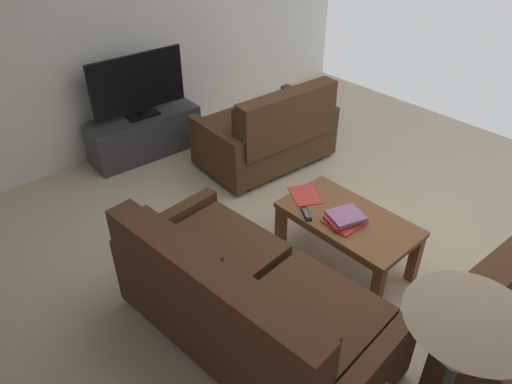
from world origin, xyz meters
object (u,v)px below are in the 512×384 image
(sofa_main, at_px, (246,304))
(floor_lamp, at_px, (452,371))
(tv_stand, at_px, (145,135))
(loose_magazine, at_px, (305,195))
(flat_tv, at_px, (138,85))
(coffee_table, at_px, (348,225))
(tv_remote, at_px, (306,214))
(loveseat_near, at_px, (269,132))
(book_stack, at_px, (344,219))

(sofa_main, height_order, floor_lamp, floor_lamp)
(tv_stand, distance_m, loose_magazine, 2.11)
(flat_tv, relative_size, loose_magazine, 3.68)
(tv_stand, bearing_deg, coffee_table, -175.35)
(floor_lamp, distance_m, tv_remote, 2.17)
(loveseat_near, bearing_deg, coffee_table, 157.52)
(sofa_main, bearing_deg, book_stack, -87.86)
(coffee_table, bearing_deg, loveseat_near, -22.48)
(sofa_main, xyz_separation_m, flat_tv, (2.55, -0.86, 0.42))
(floor_lamp, height_order, flat_tv, floor_lamp)
(flat_tv, xyz_separation_m, loose_magazine, (-2.09, -0.17, -0.33))
(flat_tv, distance_m, book_stack, 2.53)
(tv_remote, bearing_deg, sofa_main, 108.33)
(coffee_table, height_order, tv_remote, tv_remote)
(sofa_main, height_order, loose_magazine, sofa_main)
(flat_tv, distance_m, loose_magazine, 2.12)
(sofa_main, height_order, tv_remote, sofa_main)
(floor_lamp, xyz_separation_m, flat_tv, (3.83, -1.19, -0.60))
(loveseat_near, bearing_deg, tv_remote, 146.54)
(book_stack, height_order, tv_remote, book_stack)
(loveseat_near, distance_m, flat_tv, 1.37)
(tv_remote, bearing_deg, tv_stand, -0.23)
(floor_lamp, distance_m, loose_magazine, 2.39)
(loveseat_near, height_order, loose_magazine, loveseat_near)
(flat_tv, bearing_deg, tv_stand, -51.04)
(coffee_table, xyz_separation_m, tv_stand, (2.49, 0.20, -0.15))
(coffee_table, distance_m, book_stack, 0.13)
(sofa_main, relative_size, book_stack, 6.05)
(book_stack, distance_m, loose_magazine, 0.42)
(floor_lamp, relative_size, book_stack, 5.32)
(coffee_table, xyz_separation_m, flat_tv, (2.49, 0.20, 0.40))
(floor_lamp, height_order, loose_magazine, floor_lamp)
(loveseat_near, distance_m, tv_stand, 1.32)
(sofa_main, bearing_deg, tv_remote, -71.67)
(sofa_main, bearing_deg, floor_lamp, 165.59)
(sofa_main, xyz_separation_m, loose_magazine, (0.46, -1.02, 0.09))
(loveseat_near, xyz_separation_m, tv_stand, (1.03, 0.81, -0.14))
(coffee_table, relative_size, tv_remote, 6.29)
(sofa_main, height_order, book_stack, sofa_main)
(tv_stand, bearing_deg, flat_tv, 128.96)
(sofa_main, bearing_deg, tv_stand, -18.61)
(tv_remote, bearing_deg, floor_lamp, 143.04)
(floor_lamp, bearing_deg, coffee_table, -46.04)
(book_stack, height_order, loose_magazine, book_stack)
(coffee_table, distance_m, tv_stand, 2.51)
(floor_lamp, height_order, book_stack, floor_lamp)
(sofa_main, xyz_separation_m, book_stack, (0.04, -0.98, 0.12))
(flat_tv, relative_size, tv_remote, 6.19)
(tv_remote, bearing_deg, flat_tv, -0.21)
(sofa_main, distance_m, tv_remote, 0.90)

